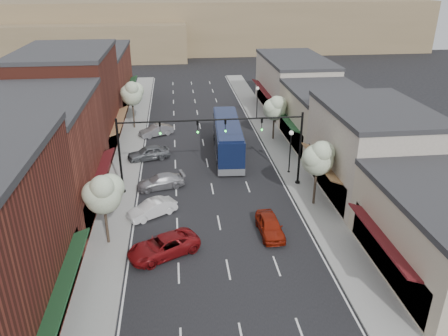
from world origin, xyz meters
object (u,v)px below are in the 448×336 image
object	(u,v)px
lamp_post_near	(290,145)
parked_car_a	(163,246)
tree_left_near	(103,193)
tree_right_far	(275,107)
red_hatchback	(270,226)
tree_right_near	(319,157)
lamp_post_far	(257,97)
parked_car_d	(149,153)
tree_left_far	(132,93)
parked_car_b	(152,209)
parked_car_e	(156,131)
parked_car_c	(161,181)
signal_mast_right	(275,139)
coach_bus	(227,138)
signal_mast_left	(147,144)

from	to	relation	value
lamp_post_near	parked_car_a	distance (m)	17.41
tree_left_near	lamp_post_near	distance (m)	19.25
tree_right_far	red_hatchback	size ratio (longest dim) A/B	1.30
tree_right_near	tree_right_far	size ratio (longest dim) A/B	1.10
lamp_post_far	parked_car_d	size ratio (longest dim) A/B	1.01
tree_left_far	parked_car_b	size ratio (longest dim) A/B	1.52
parked_car_e	tree_left_near	bearing A→B (deg)	-33.01
parked_car_c	tree_left_far	bearing A→B (deg)	178.57
signal_mast_right	tree_right_far	distance (m)	12.27
tree_left_far	signal_mast_right	bearing A→B (deg)	-52.29
parked_car_a	parked_car_b	size ratio (longest dim) A/B	1.25
coach_bus	parked_car_e	size ratio (longest dim) A/B	2.98
signal_mast_right	signal_mast_left	world-z (taller)	same
lamp_post_near	parked_car_b	xyz separation A→B (m)	(-13.06, -6.83, -2.34)
red_hatchback	parked_car_a	distance (m)	8.15
tree_left_near	parked_car_c	size ratio (longest dim) A/B	1.29
signal_mast_left	tree_right_near	size ratio (longest dim) A/B	1.38
signal_mast_left	parked_car_d	bearing A→B (deg)	93.32
parked_car_a	tree_right_far	bearing A→B (deg)	123.03
parked_car_a	parked_car_c	distance (m)	10.56
signal_mast_left	parked_car_c	bearing A→B (deg)	37.90
parked_car_a	parked_car_e	world-z (taller)	parked_car_a
signal_mast_right	signal_mast_left	size ratio (longest dim) A/B	1.00
tree_right_far	signal_mast_left	bearing A→B (deg)	-139.46
signal_mast_right	lamp_post_near	distance (m)	3.69
parked_car_a	parked_car_e	size ratio (longest dim) A/B	1.24
signal_mast_left	red_hatchback	size ratio (longest dim) A/B	1.98
signal_mast_left	parked_car_a	distance (m)	10.65
tree_right_near	parked_car_e	xyz separation A→B (m)	(-13.84, 18.96, -3.78)
tree_right_near	parked_car_c	bearing A→B (deg)	159.82
tree_left_near	parked_car_d	world-z (taller)	tree_left_near
signal_mast_right	red_hatchback	world-z (taller)	signal_mast_right
tree_right_near	parked_car_c	size ratio (longest dim) A/B	1.35
tree_right_far	parked_car_e	size ratio (longest dim) A/B	1.33
coach_bus	parked_car_e	distance (m)	10.47
tree_right_near	tree_right_far	distance (m)	16.01
coach_bus	parked_car_a	world-z (taller)	coach_bus
lamp_post_near	parked_car_a	size ratio (longest dim) A/B	0.88
signal_mast_left	lamp_post_far	distance (m)	24.14
tree_left_near	parked_car_d	xyz separation A→B (m)	(2.19, 15.67, -3.47)
lamp_post_far	tree_right_far	bearing A→B (deg)	-86.12
tree_right_near	lamp_post_near	xyz separation A→B (m)	(-0.55, 6.56, -1.45)
coach_bus	parked_car_e	xyz separation A→B (m)	(-7.88, 6.79, -1.25)
tree_left_near	tree_left_far	xyz separation A→B (m)	(-0.00, 26.00, 0.38)
tree_left_far	red_hatchback	size ratio (longest dim) A/B	1.47
signal_mast_left	lamp_post_far	world-z (taller)	signal_mast_left
coach_bus	parked_car_d	distance (m)	8.55
parked_car_b	parked_car_e	bearing A→B (deg)	149.56
lamp_post_near	red_hatchback	distance (m)	11.54
tree_right_near	parked_car_a	world-z (taller)	tree_right_near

